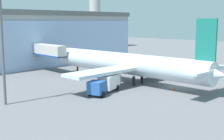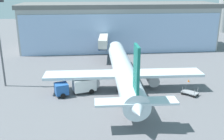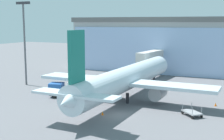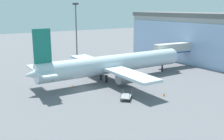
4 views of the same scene
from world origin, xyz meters
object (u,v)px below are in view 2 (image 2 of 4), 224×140
object	(u,v)px
baggage_cart	(190,92)
safety_cone_wingtip	(189,81)
jet_bridge	(104,41)
safety_cone_nose	(133,107)
airplane	(123,70)
catering_truck	(77,86)

from	to	relation	value
baggage_cart	safety_cone_wingtip	distance (m)	6.96
jet_bridge	safety_cone_nose	size ratio (longest dim) A/B	22.73
airplane	safety_cone_nose	distance (m)	9.81
airplane	baggage_cart	bearing A→B (deg)	-111.01
catering_truck	safety_cone_wingtip	size ratio (longest dim) A/B	13.85
jet_bridge	safety_cone_wingtip	bearing A→B (deg)	-135.09
airplane	baggage_cart	world-z (taller)	airplane
baggage_cart	safety_cone_nose	world-z (taller)	baggage_cart
baggage_cart	safety_cone_nose	bearing A→B (deg)	-112.17
jet_bridge	safety_cone_nose	world-z (taller)	jet_bridge
jet_bridge	safety_cone_nose	distance (m)	31.31
jet_bridge	airplane	world-z (taller)	airplane
safety_cone_nose	safety_cone_wingtip	bearing A→B (deg)	41.36
jet_bridge	baggage_cart	world-z (taller)	jet_bridge
airplane	baggage_cart	xyz separation A→B (m)	(11.54, -4.35, -2.95)
safety_cone_nose	jet_bridge	bearing A→B (deg)	96.59
catering_truck	safety_cone_wingtip	world-z (taller)	catering_truck
airplane	catering_truck	distance (m)	9.15
jet_bridge	catering_truck	xyz separation A→B (m)	(-5.62, -23.95, -3.19)
catering_truck	safety_cone_wingtip	distance (m)	22.80
catering_truck	airplane	bearing A→B (deg)	176.96
safety_cone_wingtip	airplane	bearing A→B (deg)	-170.60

